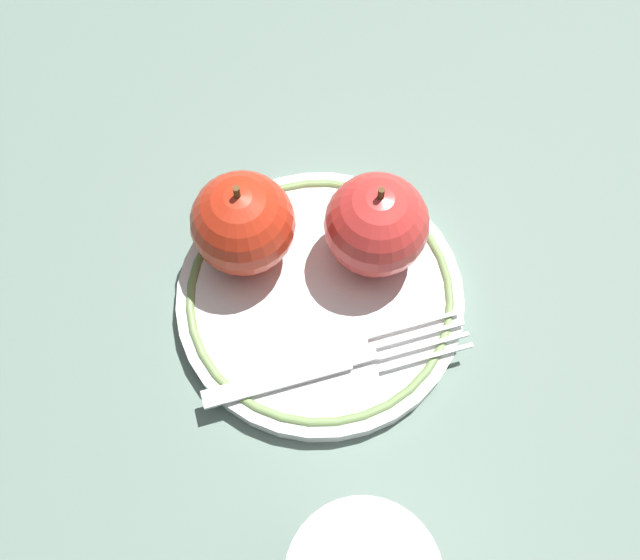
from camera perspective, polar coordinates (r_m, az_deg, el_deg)
ground_plane at (r=0.50m, az=1.74°, el=-2.11°), size 2.00×2.00×0.00m
plate at (r=0.49m, az=-0.00°, el=-1.38°), size 0.20×0.20×0.02m
apple_red_whole at (r=0.47m, az=4.54°, el=4.42°), size 0.07×0.07×0.08m
apple_second_whole at (r=0.47m, az=-6.18°, el=4.52°), size 0.07×0.07×0.08m
fork at (r=0.47m, az=0.77°, el=-6.87°), size 0.06×0.18×0.00m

